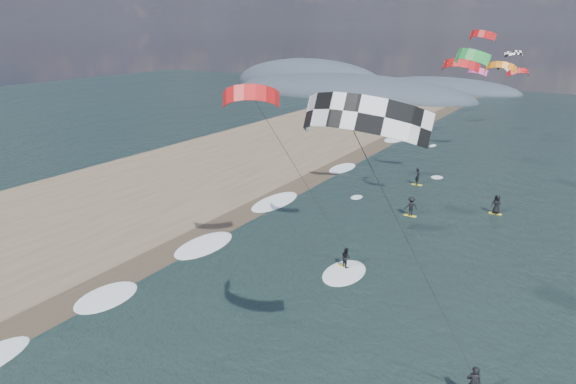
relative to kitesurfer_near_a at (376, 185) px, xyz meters
The scene contains 8 objects.
sand_strip 33.83m from the kitesurfer_near_a, 169.49° to the left, with size 26.00×240.00×0.00m, color brown.
wet_sand_strip 23.11m from the kitesurfer_near_a, 163.29° to the left, with size 3.00×240.00×0.00m, color #382D23.
coastal_hills 116.65m from the kitesurfer_near_a, 116.75° to the left, with size 80.00×41.00×15.00m.
kitesurfer_near_a is the anchor object (origin of this frame).
kitesurfer_near_b 13.56m from the kitesurfer_near_a, 135.39° to the left, with size 6.84×8.80×13.61m.
far_kitesurfers 30.75m from the kitesurfer_near_a, 100.08° to the left, with size 9.79×10.00×1.84m.
bg_kite_field 51.03m from the kitesurfer_near_a, 98.63° to the left, with size 13.39×69.56×8.20m.
shoreline_surf 23.81m from the kitesurfer_near_a, 149.87° to the left, with size 2.40×79.40×0.11m.
Camera 1 is at (13.04, -10.04, 16.01)m, focal length 30.00 mm.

